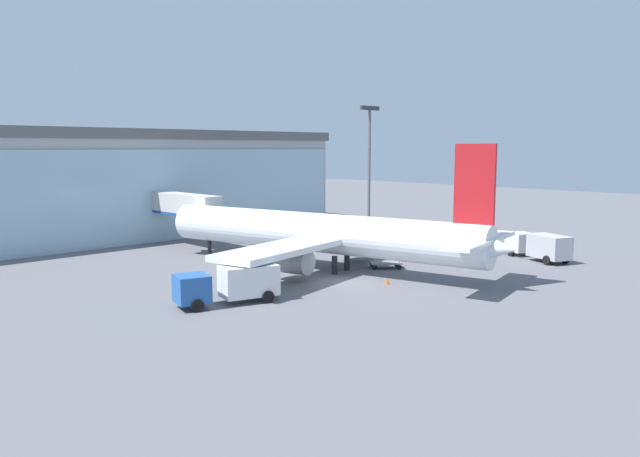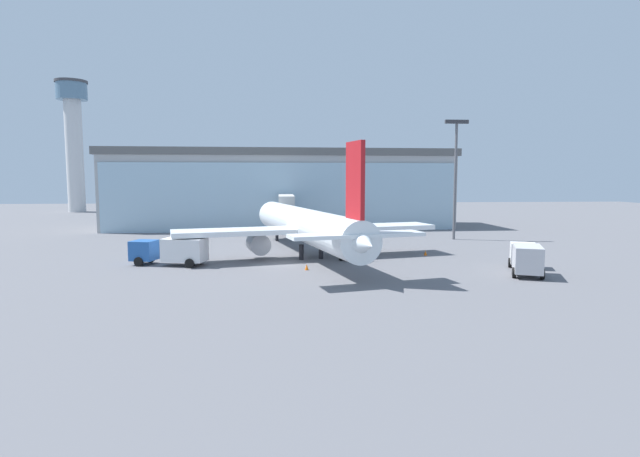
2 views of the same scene
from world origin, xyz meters
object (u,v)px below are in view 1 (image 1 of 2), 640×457
airplane (323,234)px  jet_bridge (179,205)px  fuel_truck (539,245)px  safety_cone_nose (387,281)px  safety_cone_wingtip (414,251)px  catering_truck (231,283)px  baggage_cart (386,263)px  apron_light_mast (369,157)px

airplane → jet_bridge: bearing=-8.4°
fuel_truck → safety_cone_nose: 19.51m
airplane → safety_cone_wingtip: (13.04, -0.25, -3.04)m
jet_bridge → safety_cone_wingtip: size_ratio=25.00×
airplane → safety_cone_wingtip: 13.39m
jet_bridge → catering_truck: size_ratio=1.80×
safety_cone_nose → airplane: bearing=87.6°
jet_bridge → baggage_cart: size_ratio=4.33×
jet_bridge → fuel_truck: 38.68m
fuel_truck → safety_cone_wingtip: 12.37m
airplane → apron_light_mast: bearing=-71.0°
safety_cone_nose → fuel_truck: bearing=-9.4°
jet_bridge → safety_cone_nose: (1.58, -29.29, -4.27)m
fuel_truck → baggage_cart: size_ratio=2.39×
apron_light_mast → baggage_cart: 25.20m
airplane → fuel_truck: 21.97m
apron_light_mast → fuel_truck: apron_light_mast is taller
catering_truck → safety_cone_wingtip: (26.26, 4.20, -1.19)m
catering_truck → baggage_cart: catering_truck is taller
apron_light_mast → safety_cone_wingtip: (-7.94, -13.64, -9.50)m
airplane → catering_truck: size_ratio=4.66×
apron_light_mast → fuel_truck: (-2.10, -24.47, -8.31)m
safety_cone_nose → jet_bridge: bearing=93.1°
jet_bridge → safety_cone_nose: 29.64m
catering_truck → safety_cone_nose: bearing=179.5°
airplane → fuel_truck: airplane is taller
baggage_cart → catering_truck: bearing=43.1°
jet_bridge → catering_truck: jet_bridge is taller
apron_light_mast → safety_cone_wingtip: size_ratio=29.42×
jet_bridge → airplane: size_ratio=0.39×
baggage_cart → fuel_truck: bearing=-168.3°
jet_bridge → airplane: bearing=-175.2°
baggage_cart → airplane: bearing=3.6°
catering_truck → baggage_cart: (17.93, 0.98, -0.97)m
fuel_truck → airplane: bearing=81.3°
catering_truck → safety_cone_wingtip: 26.62m
safety_cone_nose → catering_truck: bearing=164.9°
fuel_truck → safety_cone_nose: bearing=102.3°
catering_truck → baggage_cart: bearing=-162.3°
fuel_truck → jet_bridge: bearing=54.3°
jet_bridge → baggage_cart: (6.63, -24.85, -4.04)m
apron_light_mast → catering_truck: apron_light_mast is taller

